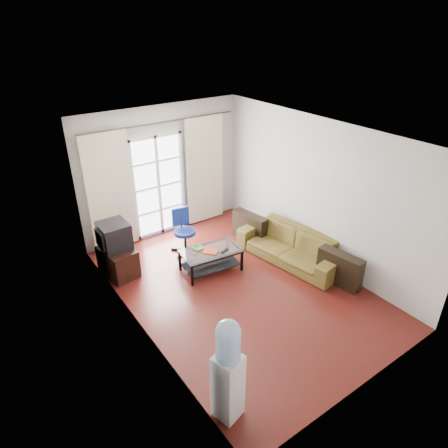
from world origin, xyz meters
The scene contains 20 objects.
floor centered at (0.00, 0.00, 0.00)m, with size 5.20×5.20×0.00m, color #571B14.
ceiling centered at (0.00, 0.00, 2.70)m, with size 5.20×5.20×0.00m, color white.
wall_back centered at (0.00, 2.60, 1.35)m, with size 3.60×0.02×2.70m, color #B8B7AF.
wall_front centered at (0.00, -2.60, 1.35)m, with size 3.60×0.02×2.70m, color #B8B7AF.
wall_left centered at (-1.80, 0.00, 1.35)m, with size 0.02×5.20×2.70m, color #B8B7AF.
wall_right centered at (1.80, 0.00, 1.35)m, with size 0.02×5.20×2.70m, color #B8B7AF.
french_door centered at (-0.15, 2.54, 1.07)m, with size 1.16×0.06×2.15m.
curtain_rod centered at (0.00, 2.50, 2.38)m, with size 0.04×0.04×3.30m, color #4C3F2D.
curtain_left centered at (-1.20, 2.48, 1.20)m, with size 0.90×0.07×2.35m, color beige.
curtain_right centered at (0.95, 2.48, 1.20)m, with size 0.90×0.07×2.35m, color beige.
radiator centered at (0.80, 2.50, 0.33)m, with size 0.64×0.12×0.64m, color #9C9D9F.
sofa centered at (1.35, 0.10, 0.31)m, with size 1.14×2.20×0.61m, color brown.
coffee_table centered at (-0.10, 0.69, 0.28)m, with size 1.13×0.73×0.43m.
bowl centered at (-0.27, 0.86, 0.46)m, with size 0.22×0.22×0.05m, color #348931.
book centered at (-0.21, 0.58, 0.44)m, with size 0.31×0.32×0.02m, color #B31616.
remote centered at (0.09, 0.52, 0.44)m, with size 0.18×0.05×0.02m, color black.
tv_stand centered at (-1.53, 1.56, 0.26)m, with size 0.48×0.72×0.53m, color black.
crt_tv centered at (-1.53, 1.63, 0.77)m, with size 0.54×0.53×0.48m.
task_chair centered at (-0.14, 1.57, 0.26)m, with size 0.68×0.68×0.89m.
water_cooler centered at (-1.60, -1.93, 0.75)m, with size 0.35×0.35×1.43m.
Camera 1 is at (-3.46, -4.49, 4.25)m, focal length 32.00 mm.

